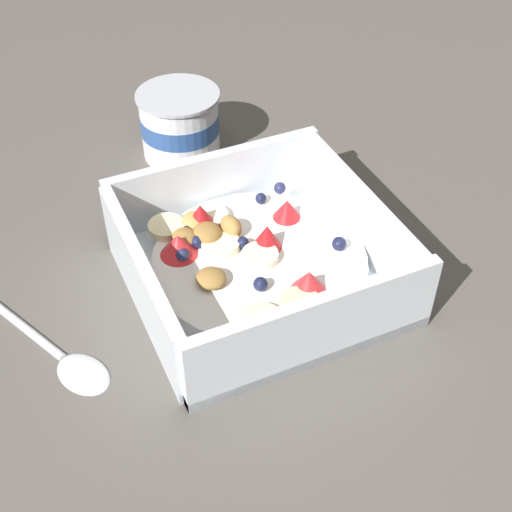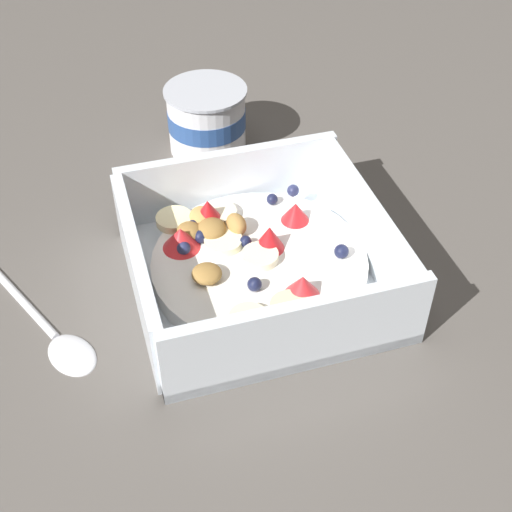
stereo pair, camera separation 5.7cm
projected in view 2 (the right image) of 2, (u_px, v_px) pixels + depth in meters
The scene contains 4 objects.
ground_plane at pixel (265, 295), 0.58m from camera, with size 2.40×2.40×0.00m, color #56514C.
fruit_bowl at pixel (254, 262), 0.58m from camera, with size 0.20×0.20×0.07m.
spoon at pixel (53, 332), 0.54m from camera, with size 0.09×0.16×0.01m.
yogurt_cup at pixel (207, 119), 0.72m from camera, with size 0.08×0.08×0.07m.
Camera 2 is at (-0.12, -0.39, 0.42)m, focal length 48.92 mm.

